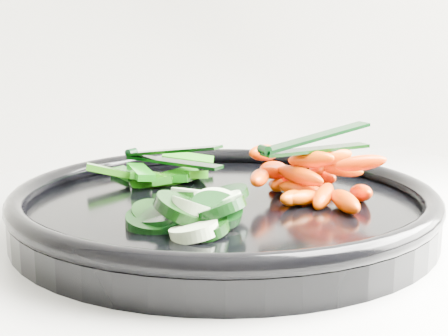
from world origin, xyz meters
name	(u,v)px	position (x,y,z in m)	size (l,w,h in m)	color
veggie_tray	(224,206)	(0.61, 1.69, 0.95)	(0.44, 0.44, 0.04)	black
cucumber_pile	(186,212)	(0.56, 1.64, 0.96)	(0.11, 0.12, 0.04)	black
carrot_pile	(309,177)	(0.69, 1.68, 0.97)	(0.13, 0.14, 0.05)	#ED5F00
pepper_pile	(160,175)	(0.57, 1.78, 0.96)	(0.14, 0.10, 0.03)	#096510
tong_carrot	(313,144)	(0.69, 1.68, 1.00)	(0.11, 0.03, 0.02)	black
tong_pepper	(170,156)	(0.58, 1.78, 0.98)	(0.08, 0.10, 0.02)	black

